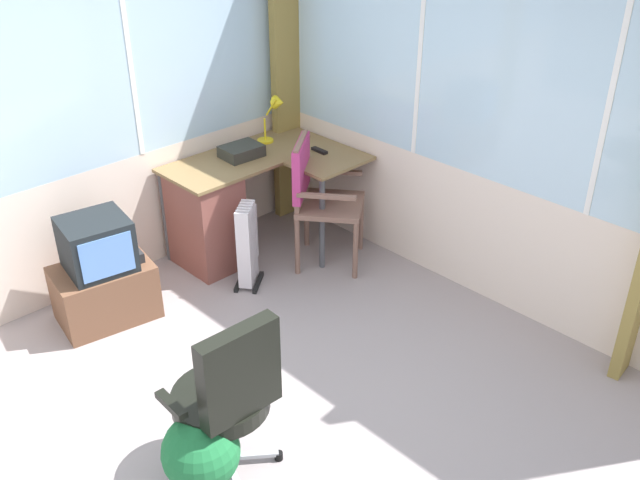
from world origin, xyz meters
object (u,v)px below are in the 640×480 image
(desk, at_px, (214,212))
(office_chair, at_px, (228,392))
(wooden_armchair, at_px, (313,186))
(potted_plant, at_px, (201,455))
(tv_remote, at_px, (319,151))
(desk_lamp, at_px, (276,111))
(paper_tray, at_px, (241,151))
(space_heater, at_px, (248,244))
(tv_on_stand, at_px, (103,276))

(desk, relative_size, office_chair, 1.40)
(wooden_armchair, xyz_separation_m, potted_plant, (-1.99, -1.28, -0.37))
(tv_remote, bearing_deg, office_chair, -142.14)
(desk_lamp, bearing_deg, desk, -173.10)
(paper_tray, distance_m, office_chair, 2.43)
(paper_tray, distance_m, potted_plant, 2.61)
(desk, relative_size, space_heater, 2.12)
(desk, height_order, space_heater, desk)
(tv_on_stand, distance_m, space_heater, 1.04)
(wooden_armchair, distance_m, potted_plant, 2.40)
(tv_remote, distance_m, office_chair, 2.55)
(paper_tray, distance_m, tv_on_stand, 1.42)
(wooden_armchair, distance_m, space_heater, 0.66)
(tv_remote, bearing_deg, potted_plant, -144.46)
(desk, height_order, tv_remote, tv_remote)
(desk, xyz_separation_m, desk_lamp, (0.73, 0.09, 0.60))
(paper_tray, relative_size, space_heater, 0.46)
(wooden_armchair, height_order, potted_plant, wooden_armchair)
(tv_on_stand, bearing_deg, space_heater, -18.77)
(office_chair, relative_size, potted_plant, 2.01)
(wooden_armchair, bearing_deg, space_heater, 170.20)
(desk, distance_m, tv_on_stand, 1.02)
(paper_tray, xyz_separation_m, wooden_armchair, (0.23, -0.56, -0.19))
(paper_tray, bearing_deg, wooden_armchair, -67.49)
(paper_tray, height_order, wooden_armchair, wooden_armchair)
(paper_tray, height_order, space_heater, paper_tray)
(space_heater, height_order, potted_plant, space_heater)
(potted_plant, bearing_deg, desk_lamp, 41.20)
(desk, distance_m, desk_lamp, 0.95)
(paper_tray, relative_size, office_chair, 0.30)
(space_heater, bearing_deg, desk_lamp, 34.54)
(paper_tray, height_order, office_chair, office_chair)
(paper_tray, relative_size, wooden_armchair, 0.30)
(wooden_armchair, xyz_separation_m, tv_on_stand, (-1.56, 0.43, -0.30))
(office_chair, xyz_separation_m, space_heater, (1.22, 1.38, -0.22))
(desk_lamp, height_order, tv_remote, desk_lamp)
(office_chair, bearing_deg, space_heater, 48.36)
(paper_tray, xyz_separation_m, office_chair, (-1.56, -1.83, -0.27))
(desk, distance_m, space_heater, 0.44)
(desk, relative_size, potted_plant, 2.80)
(wooden_armchair, bearing_deg, desk, 136.35)
(desk_lamp, bearing_deg, wooden_armchair, -106.03)
(desk_lamp, relative_size, office_chair, 0.39)
(desk, xyz_separation_m, potted_plant, (-1.44, -1.81, -0.15))
(tv_remote, height_order, potted_plant, tv_remote)
(tv_on_stand, xyz_separation_m, space_heater, (0.99, -0.34, -0.01))
(paper_tray, bearing_deg, office_chair, -130.48)
(desk, distance_m, tv_remote, 0.95)
(tv_on_stand, bearing_deg, tv_remote, -7.09)
(tv_remote, height_order, office_chair, office_chair)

